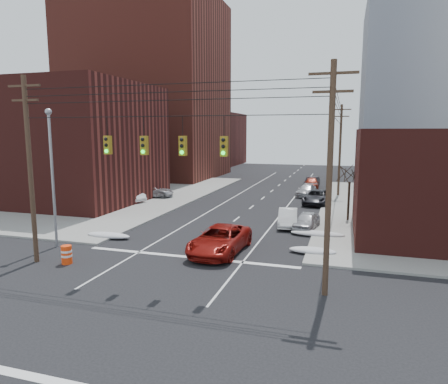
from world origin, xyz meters
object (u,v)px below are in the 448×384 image
Objects in this scene: red_pickup at (220,240)px; parked_car_c at (317,197)px; lot_car_d at (116,185)px; construction_barrel at (67,254)px; parked_car_e at (312,183)px; parked_car_f at (312,182)px; lot_car_a at (129,195)px; parked_car_b at (288,218)px; parked_car_d at (307,190)px; parked_car_a at (307,221)px; lot_car_c at (89,200)px; lot_car_b at (153,191)px.

parked_car_c is (4.80, 19.75, -0.10)m from red_pickup.
lot_car_d is 3.76× the size of construction_barrel.
parked_car_e is 1.36m from parked_car_f.
parked_car_f is at bearing 73.35° from construction_barrel.
red_pickup is at bearing -111.31° from lot_car_a.
parked_car_c is 27.71m from construction_barrel.
parked_car_b reaches higher than parked_car_d.
parked_car_d is 4.28× the size of construction_barrel.
parked_car_f reaches higher than parked_car_a.
parked_car_e is at bearing -81.98° from parked_car_f.
red_pickup is 20.33m from parked_car_c.
red_pickup is 1.49× the size of lot_car_d.
parked_car_f is 30.37m from lot_car_c.
parked_car_a is at bearing -86.08° from lot_car_a.
lot_car_a is 1.07× the size of lot_car_d.
construction_barrel is (-8.10, -4.77, -0.29)m from red_pickup.
parked_car_b is at bearing 72.24° from red_pickup.
lot_car_c is (-3.74, -7.16, -0.05)m from lot_car_b.
parked_car_f is 0.94× the size of lot_car_b.
parked_car_f is 4.02× the size of construction_barrel.
parked_car_c is (1.60, 11.12, 0.05)m from parked_car_b.
parked_car_a is 17.18m from parked_car_d.
lot_car_c is at bearing 166.72° from parked_car_b.
parked_car_c reaches higher than lot_car_c.
parked_car_a is 0.87× the size of parked_car_d.
parked_car_d reaches higher than lot_car_c.
parked_car_f is (0.00, 24.38, 0.01)m from parked_car_b.
red_pickup reaches higher than parked_car_b.
lot_car_b is (-18.81, 10.25, 0.11)m from parked_car_a.
lot_car_a is at bearing -143.37° from parked_car_d.
red_pickup reaches higher than parked_car_e.
parked_car_a is 0.92× the size of lot_car_a.
parked_car_a is 18.11m from construction_barrel.
lot_car_d is 29.34m from construction_barrel.
parked_car_e is 21.89m from lot_car_b.
parked_car_f is at bearing 102.51° from parked_car_c.
lot_car_c is at bearing -128.01° from parked_car_f.
red_pickup is at bearing -100.30° from parked_car_e.
lot_car_a is at bearing 154.97° from parked_car_b.
parked_car_e is at bearing 86.73° from red_pickup.
red_pickup is 22.96m from lot_car_b.
parked_car_d is at bearing -94.91° from parked_car_e.
lot_car_c is 1.01× the size of lot_car_d.
lot_car_d is (-24.37, 12.87, 0.14)m from parked_car_b.
parked_car_d is (3.20, 25.05, -0.18)m from red_pickup.
lot_car_d is at bearing -161.85° from parked_car_e.
construction_barrel is (7.21, -19.52, -0.31)m from lot_car_a.
parked_car_f is 1.07× the size of lot_car_d.
lot_car_d is (-21.17, 21.50, -0.00)m from red_pickup.
red_pickup is at bearing -136.64° from lot_car_d.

